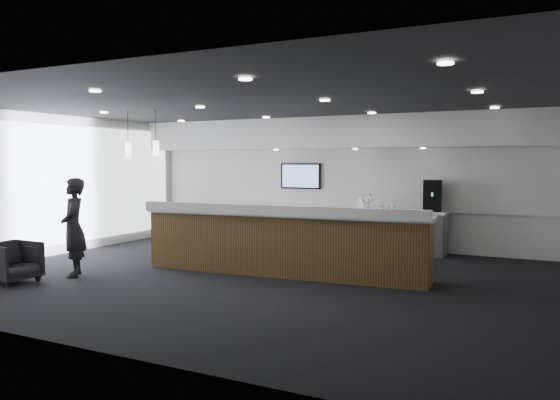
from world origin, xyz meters
The scene contains 22 objects.
ground centered at (0.00, 0.00, 0.00)m, with size 10.00×10.00×0.00m, color black.
ceiling centered at (0.00, 0.00, 3.00)m, with size 10.00×8.00×0.02m, color black.
back_wall centered at (0.00, 4.00, 1.50)m, with size 10.00×0.02×3.00m, color silver.
left_wall centered at (-5.00, 0.00, 1.50)m, with size 0.02×8.00×3.00m, color silver.
soffit_bulkhead centered at (0.00, 3.55, 2.65)m, with size 10.00×0.90×0.70m, color silver.
alcove_panel centered at (0.00, 3.97, 1.60)m, with size 9.80×0.06×1.40m, color silver.
window_blinds_wall centered at (-4.96, 0.00, 1.50)m, with size 0.04×7.36×2.55m, color silver.
back_credenza centered at (0.00, 3.64, 0.48)m, with size 5.06×0.66×0.95m.
wall_tv centered at (-1.00, 3.91, 1.65)m, with size 1.05×0.08×0.62m.
pendant_left centered at (-2.40, 0.80, 2.25)m, with size 0.12×0.12×0.30m, color #FFE9C6.
pendant_right centered at (-3.10, 0.80, 2.25)m, with size 0.12×0.12×0.30m, color #FFE9C6.
ceiling_can_lights centered at (0.00, 0.00, 2.97)m, with size 7.00×5.00×0.02m, color white, non-canonical shape.
service_counter centered at (0.26, 0.42, 0.58)m, with size 5.23×1.25×1.49m.
coffee_machine centered at (2.20, 3.61, 1.28)m, with size 0.46×0.54×0.66m.
info_sign_left centered at (0.64, 3.53, 1.06)m, with size 0.16×0.02×0.23m, color white.
info_sign_right centered at (1.32, 3.57, 1.07)m, with size 0.18×0.02×0.24m, color white.
armchair centered at (-3.47, -2.17, 0.34)m, with size 0.72×0.74×0.68m, color black.
lounge_guest centered at (-2.94, -1.35, 0.86)m, with size 0.63×0.41×1.72m, color black.
cup_0 centered at (1.37, 3.57, 1.00)m, with size 0.11×0.11×0.10m, color white.
cup_1 centered at (1.23, 3.57, 1.00)m, with size 0.11×0.11×0.10m, color white.
cup_2 centered at (1.09, 3.57, 1.00)m, with size 0.11×0.11×0.10m, color white.
cup_3 centered at (0.95, 3.57, 1.00)m, with size 0.11×0.11×0.10m, color white.
Camera 1 is at (4.50, -8.15, 1.99)m, focal length 35.00 mm.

